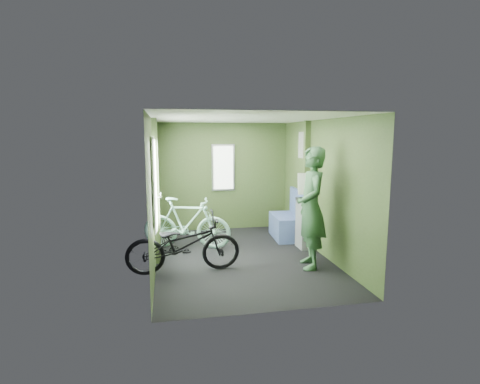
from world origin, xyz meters
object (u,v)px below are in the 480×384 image
Objects in this scene: bicycle_black at (184,273)px; passenger at (311,208)px; waste_box at (306,223)px; bench_seat at (287,224)px; bicycle_mint at (187,249)px.

bicycle_black is 0.90× the size of passenger.
bench_seat reaches higher than waste_box.
bicycle_black is 1.06× the size of bicycle_mint.
passenger reaches higher than bicycle_mint.
bicycle_mint is 2.07m from bench_seat.
waste_box is 0.73m from bench_seat.
passenger is 1.79m from bench_seat.
bicycle_mint is (0.10, 1.20, 0.00)m from bicycle_black.
bicycle_black is at bearing -167.77° from bicycle_mint.
bicycle_mint is 1.64× the size of bench_seat.
passenger is 1.11m from waste_box.
bicycle_mint is at bearing -166.28° from bench_seat.
waste_box is (2.23, 0.86, 0.45)m from bicycle_black.
bicycle_mint is at bearing 170.87° from waste_box.
waste_box is at bearing 171.15° from passenger.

